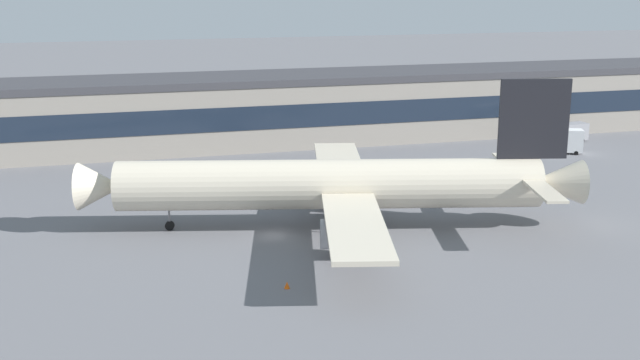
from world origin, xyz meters
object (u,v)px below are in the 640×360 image
airliner (337,184)px  fuel_truck (564,132)px  catering_truck (561,140)px  traffic_cone_0 (287,285)px

airliner → fuel_truck: bearing=34.7°
airliner → catering_truck: airliner is taller
airliner → traffic_cone_0: (-10.10, -16.86, -5.10)m
catering_truck → traffic_cone_0: (-58.97, -46.44, -1.94)m
fuel_truck → traffic_cone_0: (-64.82, -54.69, -1.53)m
fuel_truck → catering_truck: bearing=-125.3°
airliner → catering_truck: (48.87, 29.58, -3.16)m
catering_truck → airliner: bearing=-148.8°
airliner → catering_truck: size_ratio=7.75×
catering_truck → fuel_truck: catering_truck is taller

